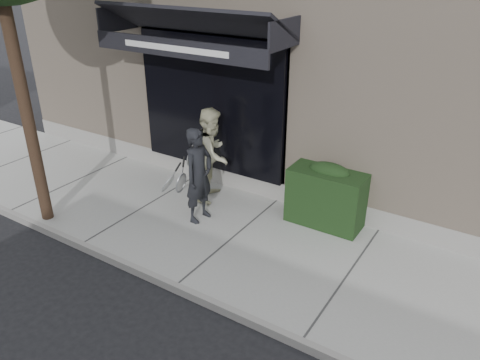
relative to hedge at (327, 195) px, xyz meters
The scene contains 7 objects.
ground 1.79m from the hedge, 131.35° to the right, with size 80.00×80.00×0.00m, color black.
sidewalk 1.77m from the hedge, 131.35° to the right, with size 20.00×3.00×0.12m, color #9B9B96.
curb 3.07m from the hedge, 111.45° to the right, with size 20.00×0.10×0.14m, color gray.
building_facade 4.39m from the hedge, 106.65° to the left, with size 14.30×8.04×5.64m.
hedge is the anchor object (origin of this frame).
pedestrian_front 2.25m from the hedge, 150.59° to the right, with size 0.72×0.86×1.71m.
pedestrian_back 2.29m from the hedge, behind, with size 0.89×1.02×1.79m.
Camera 1 is at (3.68, -5.61, 4.43)m, focal length 35.00 mm.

